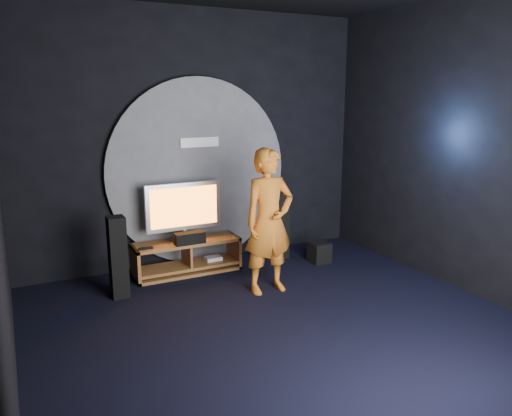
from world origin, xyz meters
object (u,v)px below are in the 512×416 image
Objects in this scene: tv at (184,209)px; player at (269,221)px; tower_speaker_left at (118,257)px; tower_speaker_right at (280,225)px; subwoofer at (319,252)px; media_console at (187,259)px.

player reaches higher than tv.
tower_speaker_right is (2.43, 0.41, 0.00)m from tower_speaker_left.
subwoofer is at bearing 26.56° from player.
tower_speaker_left is 1.83m from player.
player is at bearing -58.24° from tv.
tv is 1.31m from player.
tower_speaker_right is at bearing -2.81° from tv.
tv reaches higher than media_console.
subwoofer is (0.40, -0.44, -0.35)m from tower_speaker_right.
tower_speaker_right is 1.34m from player.
tv is at bearing 120.54° from player.
tower_speaker_left and tower_speaker_right have the same top height.
media_console is at bearing 179.86° from tower_speaker_right.
media_console is 1.46× the size of tower_speaker_left.
tv is 1.16m from tower_speaker_left.
tv reaches higher than subwoofer.
player is at bearing -152.22° from subwoofer.
tv is 1.49m from tower_speaker_right.
tv is (-0.01, 0.07, 0.68)m from media_console.
tower_speaker_left reaches higher than media_console.
tower_speaker_left is (-0.99, -0.42, 0.30)m from media_console.
player is at bearing -125.58° from tower_speaker_right.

